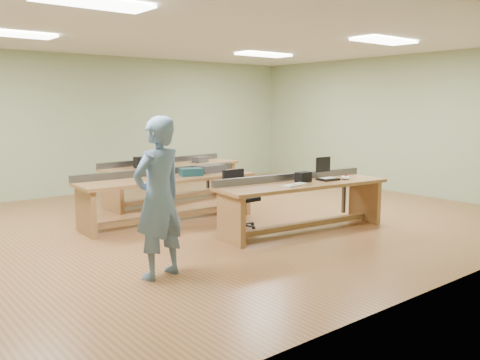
# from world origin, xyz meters

# --- Properties ---
(floor) EXTENTS (10.00, 10.00, 0.00)m
(floor) POSITION_xyz_m (0.00, 0.00, 0.00)
(floor) COLOR #986339
(floor) RESTS_ON ground
(ceiling) EXTENTS (10.00, 10.00, 0.00)m
(ceiling) POSITION_xyz_m (0.00, 0.00, 3.00)
(ceiling) COLOR silver
(ceiling) RESTS_ON wall_back
(wall_back) EXTENTS (10.00, 0.04, 3.00)m
(wall_back) POSITION_xyz_m (0.00, 4.00, 1.50)
(wall_back) COLOR #96AA80
(wall_back) RESTS_ON floor
(wall_front) EXTENTS (10.00, 0.04, 3.00)m
(wall_front) POSITION_xyz_m (0.00, -4.00, 1.50)
(wall_front) COLOR #96AA80
(wall_front) RESTS_ON floor
(wall_right) EXTENTS (0.04, 8.00, 3.00)m
(wall_right) POSITION_xyz_m (5.00, 0.00, 1.50)
(wall_right) COLOR #96AA80
(wall_right) RESTS_ON floor
(fluor_panels) EXTENTS (6.20, 3.50, 0.03)m
(fluor_panels) POSITION_xyz_m (0.00, 0.00, 2.97)
(fluor_panels) COLOR white
(fluor_panels) RESTS_ON ceiling
(workbench_front) EXTENTS (2.87, 1.06, 0.86)m
(workbench_front) POSITION_xyz_m (0.78, -1.36, 0.55)
(workbench_front) COLOR olive
(workbench_front) RESTS_ON floor
(workbench_mid) EXTENTS (3.02, 0.91, 0.86)m
(workbench_mid) POSITION_xyz_m (-0.51, 0.47, 0.56)
(workbench_mid) COLOR olive
(workbench_mid) RESTS_ON floor
(workbench_back) EXTENTS (2.95, 1.02, 0.86)m
(workbench_back) POSITION_xyz_m (0.46, 1.95, 0.56)
(workbench_back) COLOR olive
(workbench_back) RESTS_ON floor
(person) EXTENTS (0.74, 0.56, 1.81)m
(person) POSITION_xyz_m (-1.99, -1.84, 0.90)
(person) COLOR slate
(person) RESTS_ON floor
(laptop_base) EXTENTS (0.32, 0.27, 0.03)m
(laptop_base) POSITION_xyz_m (1.29, -1.42, 0.77)
(laptop_base) COLOR black
(laptop_base) RESTS_ON workbench_front
(laptop_screen) EXTENTS (0.30, 0.04, 0.24)m
(laptop_screen) POSITION_xyz_m (1.30, -1.30, 0.99)
(laptop_screen) COLOR black
(laptop_screen) RESTS_ON laptop_base
(keyboard) EXTENTS (0.47, 0.22, 0.03)m
(keyboard) POSITION_xyz_m (0.47, -1.50, 0.76)
(keyboard) COLOR beige
(keyboard) RESTS_ON workbench_front
(trackball_mouse) EXTENTS (0.17, 0.18, 0.06)m
(trackball_mouse) POSITION_xyz_m (1.55, -1.55, 0.78)
(trackball_mouse) COLOR white
(trackball_mouse) RESTS_ON workbench_front
(camera_bag) EXTENTS (0.23, 0.15, 0.16)m
(camera_bag) POSITION_xyz_m (0.83, -1.33, 0.83)
(camera_bag) COLOR black
(camera_bag) RESTS_ON workbench_front
(task_chair) EXTENTS (0.50, 0.50, 0.91)m
(task_chair) POSITION_xyz_m (0.16, -0.59, 0.33)
(task_chair) COLOR black
(task_chair) RESTS_ON floor
(parts_bin_teal) EXTENTS (0.43, 0.37, 0.13)m
(parts_bin_teal) POSITION_xyz_m (-0.11, 0.37, 0.81)
(parts_bin_teal) COLOR #143B43
(parts_bin_teal) RESTS_ON workbench_mid
(parts_bin_grey) EXTENTS (0.48, 0.31, 0.13)m
(parts_bin_grey) POSITION_xyz_m (0.39, 0.53, 0.81)
(parts_bin_grey) COLOR #39393C
(parts_bin_grey) RESTS_ON workbench_mid
(mug) EXTENTS (0.12, 0.12, 0.09)m
(mug) POSITION_xyz_m (-0.71, 0.48, 0.79)
(mug) COLOR #39393C
(mug) RESTS_ON workbench_mid
(drinks_can) EXTENTS (0.08, 0.08, 0.13)m
(drinks_can) POSITION_xyz_m (-0.48, 0.41, 0.81)
(drinks_can) COLOR white
(drinks_can) RESTS_ON workbench_mid
(storage_box_back) EXTENTS (0.39, 0.31, 0.20)m
(storage_box_back) POSITION_xyz_m (-0.20, 1.83, 0.85)
(storage_box_back) COLOR black
(storage_box_back) RESTS_ON workbench_back
(tray_back) EXTENTS (0.33, 0.27, 0.12)m
(tray_back) POSITION_xyz_m (1.13, 1.92, 0.81)
(tray_back) COLOR #39393C
(tray_back) RESTS_ON workbench_back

